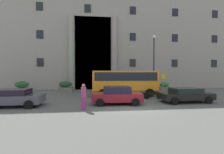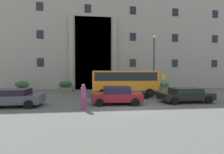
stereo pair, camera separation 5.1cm
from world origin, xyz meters
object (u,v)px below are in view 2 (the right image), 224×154
at_px(orange_minibus, 125,81).
at_px(pedestrian_man_red_shirt, 83,97).
at_px(bus_stop_sign, 164,81).
at_px(parked_estate_mid, 185,95).
at_px(parked_sedan_far, 12,97).
at_px(hedge_planter_east, 164,86).
at_px(scooter_by_planter, 152,94).
at_px(hedge_planter_far_east, 22,87).
at_px(parked_sedan_second, 117,95).
at_px(hedge_planter_entrance_left, 104,85).
at_px(hedge_planter_far_west, 66,87).
at_px(lamppost_plaza_centre, 154,59).

xyz_separation_m(orange_minibus, pedestrian_man_red_shirt, (-4.11, -6.18, -0.73)).
xyz_separation_m(bus_stop_sign, parked_estate_mid, (-0.71, -6.06, -0.81)).
relative_size(parked_sedan_far, pedestrian_man_red_shirt, 2.50).
xyz_separation_m(hedge_planter_east, scooter_by_planter, (-4.57, -7.50, -0.12)).
xyz_separation_m(hedge_planter_east, hedge_planter_far_east, (-19.42, -0.19, 0.12)).
bearing_deg(parked_sedan_second, hedge_planter_entrance_left, 96.17).
distance_m(orange_minibus, hedge_planter_entrance_left, 5.45).
bearing_deg(hedge_planter_far_west, lamppost_plaza_centre, -8.48).
relative_size(hedge_planter_far_west, hedge_planter_east, 1.26).
height_order(hedge_planter_entrance_left, parked_estate_mid, hedge_planter_entrance_left).
bearing_deg(pedestrian_man_red_shirt, lamppost_plaza_centre, -9.38).
distance_m(parked_sedan_far, scooter_by_planter, 11.95).
xyz_separation_m(bus_stop_sign, hedge_planter_far_east, (-17.80, 3.16, -0.78)).
relative_size(parked_estate_mid, pedestrian_man_red_shirt, 2.48).
distance_m(orange_minibus, hedge_planter_east, 8.59).
xyz_separation_m(parked_sedan_second, pedestrian_man_red_shirt, (-2.58, -1.77, 0.17)).
bearing_deg(parked_estate_mid, scooter_by_planter, 138.15).
height_order(parked_sedan_far, scooter_by_planter, parked_sedan_far).
bearing_deg(hedge_planter_far_west, hedge_planter_entrance_left, 4.61).
xyz_separation_m(hedge_planter_entrance_left, hedge_planter_east, (8.78, 0.10, -0.22)).
bearing_deg(scooter_by_planter, pedestrian_man_red_shirt, -150.75).
bearing_deg(parked_sedan_second, parked_sedan_far, -175.76).
height_order(pedestrian_man_red_shirt, lamppost_plaza_centre, lamppost_plaza_centre).
distance_m(hedge_planter_entrance_left, hedge_planter_far_east, 10.64).
xyz_separation_m(hedge_planter_far_east, parked_estate_mid, (17.08, -9.22, -0.03)).
bearing_deg(lamppost_plaza_centre, parked_sedan_far, -151.99).
xyz_separation_m(parked_estate_mid, lamppost_plaza_centre, (-0.09, 7.20, 3.64)).
relative_size(bus_stop_sign, hedge_planter_far_west, 1.30).
bearing_deg(hedge_planter_east, hedge_planter_far_east, -179.45).
relative_size(hedge_planter_entrance_left, parked_sedan_second, 0.40).
xyz_separation_m(bus_stop_sign, lamppost_plaza_centre, (-0.81, 1.14, 2.83)).
bearing_deg(orange_minibus, scooter_by_planter, -44.50).
distance_m(orange_minibus, parked_sedan_second, 4.75).
bearing_deg(hedge_planter_east, hedge_planter_far_west, -177.91).
xyz_separation_m(orange_minibus, scooter_by_planter, (2.25, -2.38, -1.19)).
xyz_separation_m(hedge_planter_far_west, hedge_planter_entrance_left, (5.07, 0.41, 0.10)).
distance_m(orange_minibus, hedge_planter_far_east, 13.56).
xyz_separation_m(hedge_planter_far_east, pedestrian_man_red_shirt, (8.49, -11.10, 0.21)).
height_order(hedge_planter_far_east, parked_estate_mid, hedge_planter_far_east).
distance_m(hedge_planter_east, scooter_by_planter, 8.78).
relative_size(hedge_planter_entrance_left, hedge_planter_far_east, 0.89).
distance_m(hedge_planter_entrance_left, parked_estate_mid, 11.32).
distance_m(orange_minibus, scooter_by_planter, 3.49).
xyz_separation_m(orange_minibus, parked_sedan_far, (-9.51, -4.49, -0.94)).
height_order(parked_sedan_far, pedestrian_man_red_shirt, pedestrian_man_red_shirt).
relative_size(parked_sedan_second, lamppost_plaza_centre, 0.56).
bearing_deg(parked_sedan_second, parked_estate_mid, 4.62).
bearing_deg(hedge_planter_entrance_left, parked_estate_mid, -55.31).
bearing_deg(orange_minibus, hedge_planter_far_west, 148.90).
bearing_deg(hedge_planter_far_west, scooter_by_planter, -36.99).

